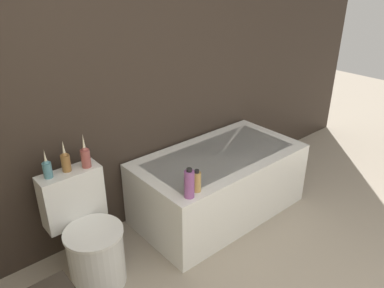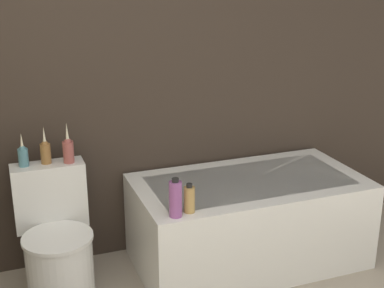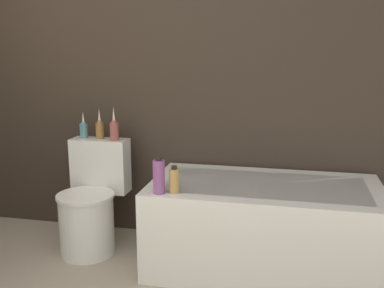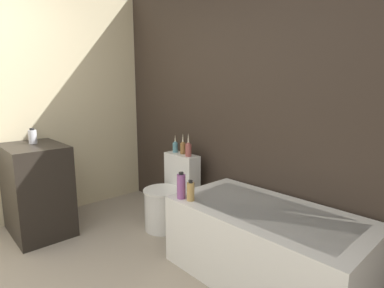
% 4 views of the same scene
% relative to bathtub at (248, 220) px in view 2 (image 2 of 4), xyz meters
% --- Properties ---
extents(wall_back_tiled, '(6.40, 0.06, 2.60)m').
position_rel_bathtub_xyz_m(wall_back_tiled, '(-0.79, 0.43, 1.02)').
color(wall_back_tiled, '#332821').
rests_on(wall_back_tiled, ground_plane).
extents(bathtub, '(1.42, 0.76, 0.56)m').
position_rel_bathtub_xyz_m(bathtub, '(0.00, 0.00, 0.00)').
color(bathtub, white).
rests_on(bathtub, ground).
extents(toilet, '(0.41, 0.53, 0.75)m').
position_rel_bathtub_xyz_m(toilet, '(-1.18, 0.02, 0.03)').
color(toilet, white).
rests_on(toilet, ground).
extents(vase_gold, '(0.06, 0.06, 0.19)m').
position_rel_bathtub_xyz_m(vase_gold, '(-1.30, 0.22, 0.53)').
color(vase_gold, teal).
rests_on(vase_gold, toilet).
extents(vase_silver, '(0.06, 0.06, 0.22)m').
position_rel_bathtub_xyz_m(vase_silver, '(-1.18, 0.22, 0.54)').
color(vase_silver, olive).
rests_on(vase_silver, toilet).
extents(vase_bronze, '(0.06, 0.06, 0.24)m').
position_rel_bathtub_xyz_m(vase_bronze, '(-1.06, 0.19, 0.54)').
color(vase_bronze, '#994C47').
rests_on(vase_bronze, toilet).
extents(shampoo_bottle_tall, '(0.07, 0.07, 0.22)m').
position_rel_bathtub_xyz_m(shampoo_bottle_tall, '(-0.59, -0.31, 0.38)').
color(shampoo_bottle_tall, '#8C4C8C').
rests_on(shampoo_bottle_tall, bathtub).
extents(shampoo_bottle_short, '(0.06, 0.06, 0.16)m').
position_rel_bathtub_xyz_m(shampoo_bottle_short, '(-0.50, -0.29, 0.35)').
color(shampoo_bottle_short, tan).
rests_on(shampoo_bottle_short, bathtub).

